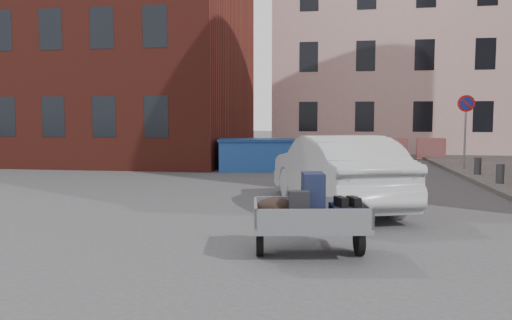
# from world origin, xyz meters

# --- Properties ---
(ground) EXTENTS (120.00, 120.00, 0.00)m
(ground) POSITION_xyz_m (0.00, 0.00, 0.00)
(ground) COLOR #38383A
(ground) RESTS_ON ground
(building_brick) EXTENTS (12.00, 10.00, 14.00)m
(building_brick) POSITION_xyz_m (-9.00, 13.00, 7.00)
(building_brick) COLOR #591E16
(building_brick) RESTS_ON ground
(building_pink) EXTENTS (16.00, 8.00, 14.00)m
(building_pink) POSITION_xyz_m (6.00, 22.00, 7.00)
(building_pink) COLOR #CAA29B
(building_pink) RESTS_ON ground
(far_building) EXTENTS (6.00, 6.00, 8.00)m
(far_building) POSITION_xyz_m (-20.00, 22.00, 4.00)
(far_building) COLOR maroon
(far_building) RESTS_ON ground
(no_parking_sign) EXTENTS (0.60, 0.09, 2.65)m
(no_parking_sign) POSITION_xyz_m (6.00, 9.48, 2.01)
(no_parking_sign) COLOR gray
(no_parking_sign) RESTS_ON sidewalk
(barriers) EXTENTS (4.70, 0.18, 1.00)m
(barriers) POSITION_xyz_m (4.20, 15.00, 0.50)
(barriers) COLOR red
(barriers) RESTS_ON ground
(trailer) EXTENTS (1.76, 1.91, 1.20)m
(trailer) POSITION_xyz_m (0.96, -2.19, 0.61)
(trailer) COLOR black
(trailer) RESTS_ON ground
(dumpster) EXTENTS (3.01, 1.87, 1.18)m
(dumpster) POSITION_xyz_m (-1.48, 8.95, 0.59)
(dumpster) COLOR #1F4894
(dumpster) RESTS_ON ground
(silver_car) EXTENTS (3.24, 5.15, 1.60)m
(silver_car) POSITION_xyz_m (1.36, 1.80, 0.80)
(silver_car) COLOR #A8ABAF
(silver_car) RESTS_ON ground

